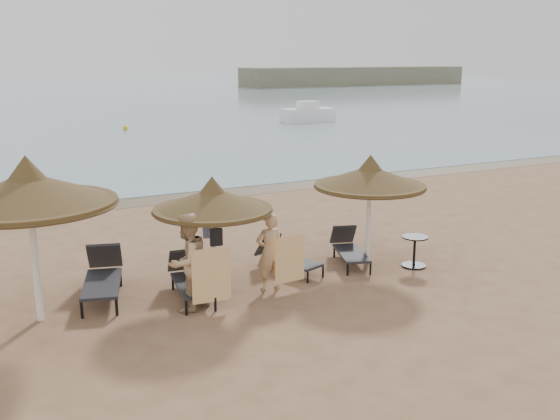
% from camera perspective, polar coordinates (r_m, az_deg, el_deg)
% --- Properties ---
extents(ground, '(160.00, 160.00, 0.00)m').
position_cam_1_polar(ground, '(13.28, -2.55, -7.48)').
color(ground, '#946A4B').
rests_on(ground, ground).
extents(sea, '(200.00, 140.00, 0.03)m').
position_cam_1_polar(sea, '(91.57, -23.75, 9.74)').
color(sea, '#76939F').
rests_on(sea, ground).
extents(wet_sand_strip, '(200.00, 1.60, 0.01)m').
position_cam_1_polar(wet_sand_strip, '(21.84, -12.66, 0.78)').
color(wet_sand_strip, brown).
rests_on(wet_sand_strip, ground).
extents(palapa_left, '(3.16, 3.16, 3.14)m').
position_cam_1_polar(palapa_left, '(12.04, -22.03, 1.67)').
color(palapa_left, white).
rests_on(palapa_left, ground).
extents(palapa_center, '(2.49, 2.49, 2.47)m').
position_cam_1_polar(palapa_center, '(12.80, -6.19, 0.88)').
color(palapa_center, white).
rests_on(palapa_center, ground).
extents(palapa_right, '(2.64, 2.64, 2.62)m').
position_cam_1_polar(palapa_right, '(14.71, 8.23, 2.98)').
color(palapa_right, white).
rests_on(palapa_right, ground).
extents(lounger_far_left, '(1.24, 2.24, 0.95)m').
position_cam_1_polar(lounger_far_left, '(13.46, -15.89, -5.78)').
color(lounger_far_left, black).
rests_on(lounger_far_left, ground).
extents(lounger_near_left, '(0.85, 1.96, 0.85)m').
position_cam_1_polar(lounger_near_left, '(13.11, -8.26, -6.12)').
color(lounger_near_left, black).
rests_on(lounger_near_left, ground).
extents(lounger_near_right, '(1.09, 1.80, 0.77)m').
position_cam_1_polar(lounger_near_right, '(14.42, 0.50, -4.25)').
color(lounger_near_right, black).
rests_on(lounger_near_right, ground).
extents(lounger_far_right, '(1.11, 1.86, 0.79)m').
position_cam_1_polar(lounger_far_right, '(15.10, 6.31, -3.45)').
color(lounger_far_right, black).
rests_on(lounger_far_right, ground).
extents(side_table, '(0.61, 0.61, 0.74)m').
position_cam_1_polar(side_table, '(15.03, 12.18, -3.80)').
color(side_table, black).
rests_on(side_table, ground).
extents(person_left, '(1.22, 1.07, 2.24)m').
position_cam_1_polar(person_left, '(12.16, -8.46, -4.06)').
color(person_left, tan).
rests_on(person_left, ground).
extents(person_right, '(0.92, 0.62, 1.94)m').
position_cam_1_polar(person_right, '(13.08, -0.95, -3.28)').
color(person_right, tan).
rests_on(person_right, ground).
extents(towel_left, '(0.78, 0.07, 1.09)m').
position_cam_1_polar(towel_left, '(12.07, -6.28, -5.97)').
color(towel_left, orange).
rests_on(towel_left, ground).
extents(towel_right, '(0.72, 0.07, 1.01)m').
position_cam_1_polar(towel_right, '(13.10, 0.91, -4.53)').
color(towel_right, orange).
rests_on(towel_right, ground).
extents(bag_patterned, '(0.34, 0.20, 0.40)m').
position_cam_1_polar(bag_patterned, '(13.12, -6.39, -1.68)').
color(bag_patterned, silver).
rests_on(bag_patterned, ground).
extents(bag_dark, '(0.27, 0.12, 0.36)m').
position_cam_1_polar(bag_dark, '(12.84, -5.85, -2.49)').
color(bag_dark, black).
rests_on(bag_dark, ground).
extents(pedal_boat, '(2.54, 1.88, 1.06)m').
position_cam_1_polar(pedal_boat, '(20.96, -22.78, 0.56)').
color(pedal_boat, '#284293').
rests_on(pedal_boat, ground).
extents(buoy_mid, '(0.32, 0.32, 0.32)m').
position_cam_1_polar(buoy_mid, '(43.35, -13.97, 7.31)').
color(buoy_mid, yellow).
rests_on(buoy_mid, ground).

